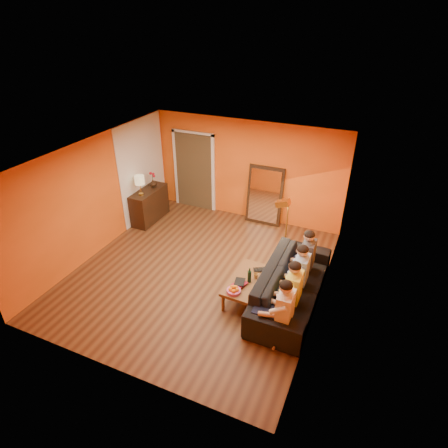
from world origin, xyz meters
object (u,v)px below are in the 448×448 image
at_px(tumbler, 256,276).
at_px(laptop, 263,271).
at_px(dog, 280,322).
at_px(coffee_table, 247,288).
at_px(mirror_frame, 265,196).
at_px(wine_bottle, 249,275).
at_px(person_mid_right, 301,274).
at_px(sofa, 291,285).
at_px(table_lamp, 140,185).
at_px(sideboard, 150,205).
at_px(person_far_left, 285,312).
at_px(person_far_right, 307,258).
at_px(person_mid_left, 293,291).
at_px(floor_lamp, 286,232).
at_px(vase, 153,183).

relative_size(tumbler, laptop, 0.29).
bearing_deg(dog, coffee_table, 144.20).
bearing_deg(mirror_frame, wine_bottle, -76.82).
height_order(person_mid_right, laptop, person_mid_right).
bearing_deg(sofa, table_lamp, 72.33).
xyz_separation_m(sideboard, person_far_left, (4.37, -2.65, 0.18)).
bearing_deg(sideboard, person_mid_right, -19.53).
height_order(sideboard, person_far_right, person_far_right).
relative_size(table_lamp, person_mid_left, 0.42).
height_order(floor_lamp, person_far_left, floor_lamp).
distance_m(person_mid_right, tumbler, 0.84).
height_order(person_far_right, vase, person_far_right).
xyz_separation_m(mirror_frame, coffee_table, (0.66, -2.96, -0.55)).
xyz_separation_m(floor_lamp, vase, (-3.75, 0.62, 0.23)).
bearing_deg(vase, person_mid_right, -22.39).
distance_m(coffee_table, laptop, 0.45).
relative_size(sideboard, tumbler, 12.22).
height_order(person_mid_right, wine_bottle, person_mid_right).
xyz_separation_m(wine_bottle, vase, (-3.50, 2.18, 0.37)).
relative_size(sideboard, wine_bottle, 3.81).
height_order(person_mid_right, tumbler, person_mid_right).
distance_m(person_mid_left, person_mid_right, 0.55).
bearing_deg(person_mid_right, vase, 157.61).
xyz_separation_m(sideboard, tumbler, (3.57, -1.76, 0.04)).
height_order(tumbler, vase, vase).
height_order(coffee_table, person_mid_right, person_mid_right).
height_order(dog, laptop, dog).
bearing_deg(vase, coffee_table, -31.77).
xyz_separation_m(table_lamp, person_far_right, (4.37, -0.70, -0.49)).
relative_size(person_mid_left, vase, 6.39).
bearing_deg(wine_bottle, tumbler, 67.62).
distance_m(mirror_frame, dog, 4.07).
distance_m(table_lamp, person_far_right, 4.45).
bearing_deg(person_mid_left, dog, -94.87).
bearing_deg(sofa, tumbler, 99.57).
height_order(person_mid_left, tumbler, person_mid_left).
height_order(sideboard, person_far_left, person_far_left).
bearing_deg(table_lamp, person_far_left, -28.27).
distance_m(table_lamp, sofa, 4.51).
relative_size(person_far_left, person_mid_left, 1.00).
xyz_separation_m(person_far_left, vase, (-4.37, 2.90, 0.34)).
relative_size(floor_lamp, person_mid_left, 1.18).
bearing_deg(sofa, floor_lamp, 20.91).
distance_m(table_lamp, person_mid_left, 4.75).
bearing_deg(dog, wine_bottle, 144.41).
relative_size(sofa, tumbler, 27.05).
relative_size(person_mid_right, wine_bottle, 3.94).
height_order(dog, person_far_left, person_far_left).
xyz_separation_m(sideboard, floor_lamp, (3.75, -0.37, 0.29)).
relative_size(sofa, person_mid_right, 2.14).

